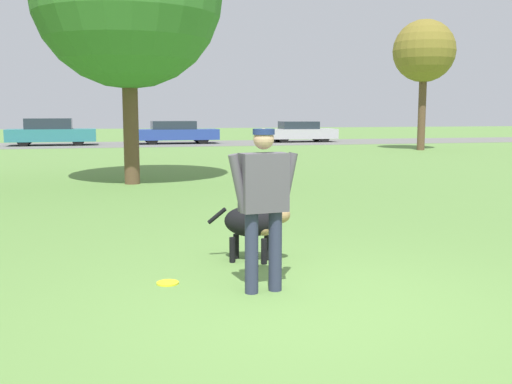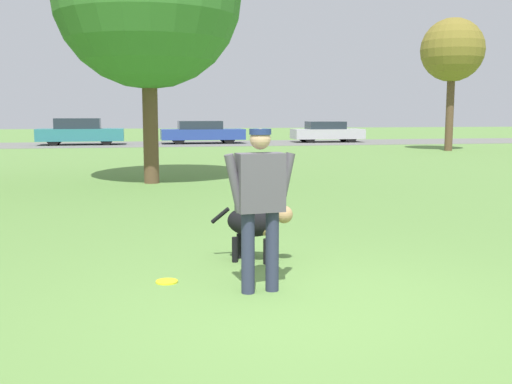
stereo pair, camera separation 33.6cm
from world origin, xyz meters
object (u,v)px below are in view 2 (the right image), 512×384
Objects in this scene: person at (260,197)px; parked_car_silver at (327,132)px; tree_far_right at (452,51)px; parked_car_blue at (202,132)px; dog at (256,223)px; parked_car_teal at (80,132)px; frisbee at (167,282)px.

person is 29.41m from parked_car_silver.
tree_far_right is (12.56, 19.44, 3.49)m from person.
tree_far_right is at bearing 49.82° from person.
person is at bearing -122.85° from tree_far_right.
parked_car_blue is 7.26m from parked_car_silver.
parked_car_teal is (-4.47, 26.32, 0.23)m from dog.
frisbee is 27.23m from parked_car_teal.
tree_far_right is at bearing -26.28° from parked_car_teal.
parked_car_silver is (13.76, 0.34, -0.09)m from parked_car_teal.
tree_far_right reaches higher than frisbee.
parked_car_teal is 1.09× the size of parked_car_silver.
tree_far_right is 19.04m from parked_car_teal.
person is 0.35× the size of parked_car_blue.
parked_car_teal is at bearing 91.53° from person.
frisbee is at bearing -83.53° from parked_car_teal.
frisbee is 29.25m from parked_car_silver.
dog is at bearing -124.11° from tree_far_right.
dog reaches higher than frisbee.
parked_car_blue reaches higher than frisbee.
dog is 0.16× the size of tree_far_right.
parked_car_teal reaches higher than dog.
parked_car_blue reaches higher than dog.
frisbee is 27.38m from parked_car_blue.
person is 0.39× the size of parked_car_silver.
parked_car_silver is at bearing 0.46° from parked_car_blue.
tree_far_right reaches higher than parked_car_blue.
tree_far_right reaches higher than parked_car_silver.
dog is (0.19, 1.18, -0.48)m from person.
parked_car_blue is (2.21, 27.69, -0.30)m from person.
parked_car_teal is at bearing -179.02° from parked_car_blue.
frisbee is 0.05× the size of parked_car_blue.
tree_far_right is (12.37, 18.26, 3.97)m from dog.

